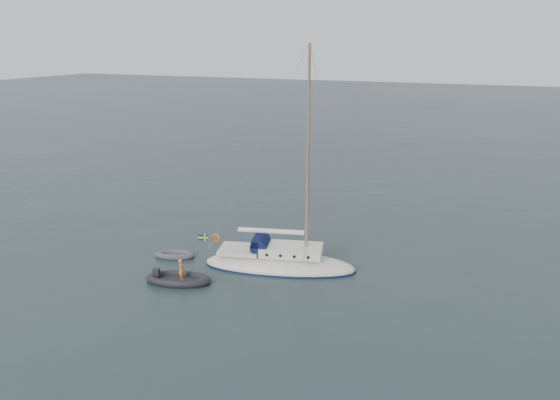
% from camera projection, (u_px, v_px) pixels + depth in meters
% --- Properties ---
extents(ground, '(300.00, 300.00, 0.00)m').
position_uv_depth(ground, '(303.00, 271.00, 31.56)').
color(ground, black).
rests_on(ground, ground).
extents(sailboat, '(9.33, 2.79, 13.28)m').
position_uv_depth(sailboat, '(280.00, 252.00, 31.65)').
color(sailboat, '#EFE4D1').
rests_on(sailboat, ground).
extents(dinghy, '(2.53, 1.14, 0.36)m').
position_uv_depth(dinghy, '(175.00, 255.00, 33.48)').
color(dinghy, '#4E4F54').
rests_on(dinghy, ground).
extents(rib, '(3.71, 1.69, 1.41)m').
position_uv_depth(rib, '(178.00, 279.00, 29.97)').
color(rib, black).
rests_on(rib, ground).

